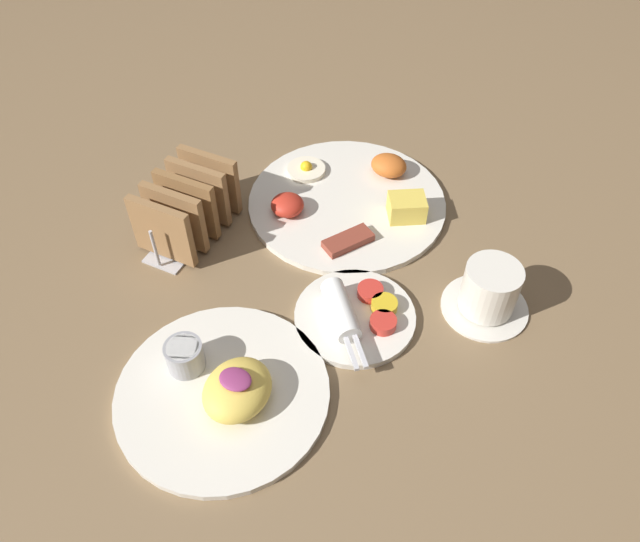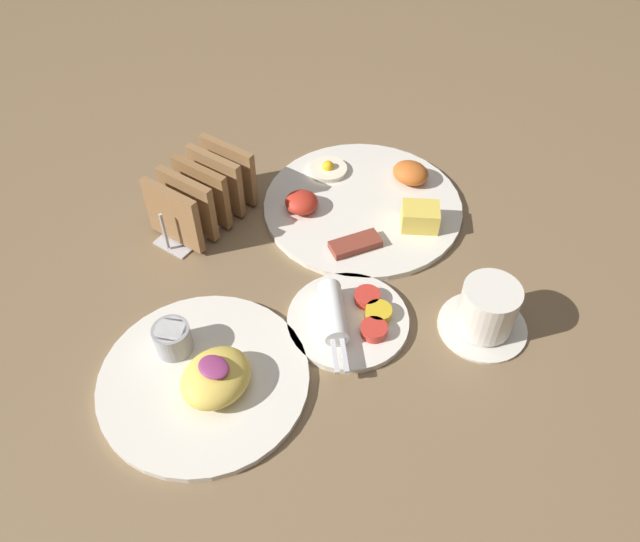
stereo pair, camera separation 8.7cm
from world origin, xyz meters
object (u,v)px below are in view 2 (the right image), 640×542
at_px(coffee_cup, 487,311).
at_px(plate_foreground, 204,375).
at_px(plate_breakfast, 365,203).
at_px(toast_rack, 203,194).
at_px(plate_condiments, 348,318).

bearing_deg(coffee_cup, plate_foreground, -132.77).
relative_size(plate_breakfast, coffee_cup, 2.64).
bearing_deg(plate_breakfast, toast_rack, -140.60).
relative_size(plate_breakfast, plate_foreground, 1.19).
height_order(plate_foreground, coffee_cup, coffee_cup).
distance_m(plate_condiments, coffee_cup, 0.18).
distance_m(plate_breakfast, toast_rack, 0.26).
xyz_separation_m(plate_breakfast, plate_condiments, (0.10, -0.21, 0.00)).
distance_m(plate_condiments, toast_rack, 0.30).
bearing_deg(coffee_cup, plate_breakfast, 155.57).
xyz_separation_m(plate_foreground, toast_rack, (-0.20, 0.23, 0.03)).
relative_size(toast_rack, coffee_cup, 1.50).
relative_size(plate_condiments, coffee_cup, 1.46).
distance_m(plate_breakfast, plate_condiments, 0.24).
distance_m(toast_rack, coffee_cup, 0.45).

